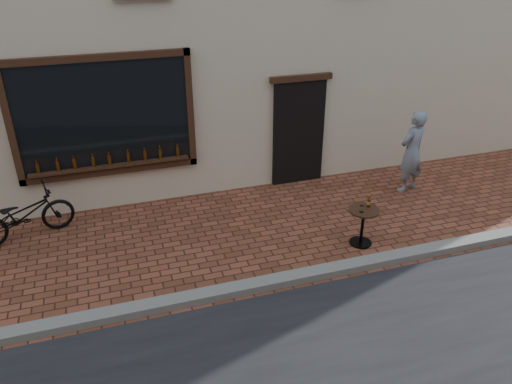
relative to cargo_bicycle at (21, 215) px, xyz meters
name	(u,v)px	position (x,y,z in m)	size (l,w,h in m)	color
ground	(265,295)	(3.51, -2.80, -0.46)	(90.00, 90.00, 0.00)	#592E1D
kerb	(261,284)	(3.51, -2.60, -0.40)	(90.00, 0.25, 0.12)	slate
cargo_bicycle	(21,215)	(0.00, 0.00, 0.00)	(2.03, 1.09, 0.96)	black
bistro_table	(363,219)	(5.54, -1.97, 0.02)	(0.52, 0.52, 0.90)	black
pedestrian	(412,152)	(7.44, -0.43, 0.40)	(0.63, 0.41, 1.72)	gray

